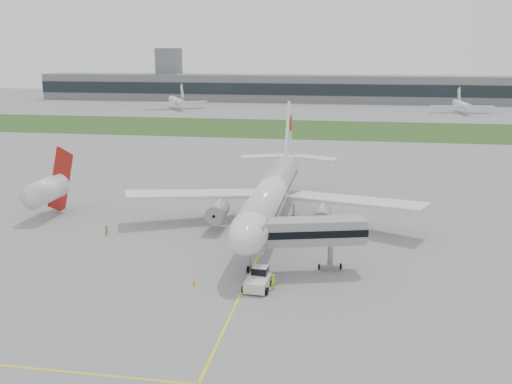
% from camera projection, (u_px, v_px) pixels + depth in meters
% --- Properties ---
extents(ground, '(600.00, 600.00, 0.00)m').
position_uv_depth(ground, '(268.00, 236.00, 86.14)').
color(ground, gray).
rests_on(ground, ground).
extents(apron_markings, '(70.00, 70.00, 0.04)m').
position_uv_depth(apron_markings, '(263.00, 247.00, 81.36)').
color(apron_markings, yellow).
rests_on(apron_markings, ground).
extents(grass_strip, '(600.00, 50.00, 0.02)m').
position_uv_depth(grass_strip, '(317.00, 129.00, 200.92)').
color(grass_strip, '#264F1D').
rests_on(grass_strip, ground).
extents(terminal_building, '(320.00, 22.30, 14.00)m').
position_uv_depth(terminal_building, '(330.00, 88.00, 304.32)').
color(terminal_building, gray).
rests_on(terminal_building, ground).
extents(control_tower, '(12.00, 12.00, 56.00)m').
position_uv_depth(control_tower, '(170.00, 99.00, 322.49)').
color(control_tower, gray).
rests_on(control_tower, ground).
extents(airliner, '(48.13, 53.95, 17.88)m').
position_uv_depth(airliner, '(272.00, 192.00, 89.42)').
color(airliner, silver).
rests_on(airliner, ground).
extents(pushback_tug, '(3.29, 4.66, 2.31)m').
position_uv_depth(pushback_tug, '(258.00, 279.00, 67.16)').
color(pushback_tug, silver).
rests_on(pushback_tug, ground).
extents(jet_bridge, '(15.00, 7.87, 7.09)m').
position_uv_depth(jet_bridge, '(301.00, 233.00, 70.79)').
color(jet_bridge, gray).
rests_on(jet_bridge, ground).
extents(safety_cone_left, '(0.45, 0.45, 0.62)m').
position_uv_depth(safety_cone_left, '(194.00, 283.00, 67.98)').
color(safety_cone_left, orange).
rests_on(safety_cone_left, ground).
extents(safety_cone_right, '(0.44, 0.44, 0.60)m').
position_uv_depth(safety_cone_right, '(245.00, 291.00, 65.61)').
color(safety_cone_right, orange).
rests_on(safety_cone_right, ground).
extents(ground_crew_near, '(0.80, 0.77, 1.84)m').
position_uv_depth(ground_crew_near, '(273.00, 282.00, 66.73)').
color(ground_crew_near, '#C1E125').
rests_on(ground_crew_near, ground).
extents(ground_crew_far, '(0.87, 0.93, 1.52)m').
position_uv_depth(ground_crew_far, '(107.00, 230.00, 86.20)').
color(ground_crew_far, '#89D824').
rests_on(ground_crew_far, ground).
extents(neighbor_aircraft, '(4.15, 14.34, 11.76)m').
position_uv_depth(neighbor_aircraft, '(48.00, 189.00, 95.21)').
color(neighbor_aircraft, '#9E1009').
rests_on(neighbor_aircraft, ground).
extents(distant_aircraft_left, '(37.27, 35.94, 10.95)m').
position_uv_depth(distant_aircraft_left, '(177.00, 109.00, 268.54)').
color(distant_aircraft_left, silver).
rests_on(distant_aircraft_left, ground).
extents(distant_aircraft_right, '(28.87, 25.91, 10.40)m').
position_uv_depth(distant_aircraft_right, '(461.00, 113.00, 251.54)').
color(distant_aircraft_right, silver).
rests_on(distant_aircraft_right, ground).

